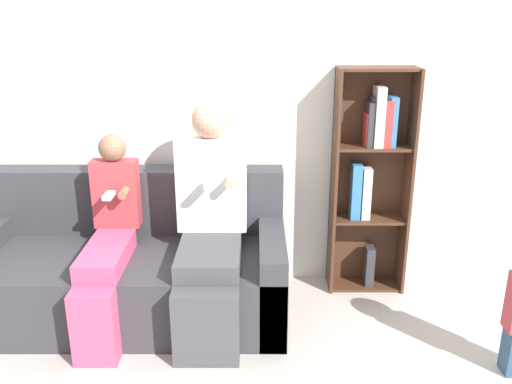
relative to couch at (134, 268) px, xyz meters
name	(u,v)px	position (x,y,z in m)	size (l,w,h in m)	color
ground_plane	(167,361)	(0.27, -0.53, -0.28)	(14.00, 14.00, 0.00)	#BCB2A8
back_wall	(181,95)	(0.27, 0.46, 0.99)	(10.00, 0.06, 2.55)	silver
couch	(134,268)	(0.00, 0.00, 0.00)	(1.87, 0.86, 0.84)	#38383D
adult_seated	(213,217)	(0.50, -0.10, 0.38)	(0.41, 0.78, 1.30)	#47474C
child_seated	(110,240)	(-0.08, -0.16, 0.26)	(0.27, 0.79, 1.10)	#DB4C75
bookshelf	(373,172)	(1.50, 0.33, 0.52)	(0.49, 0.23, 1.46)	#4C2D1E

